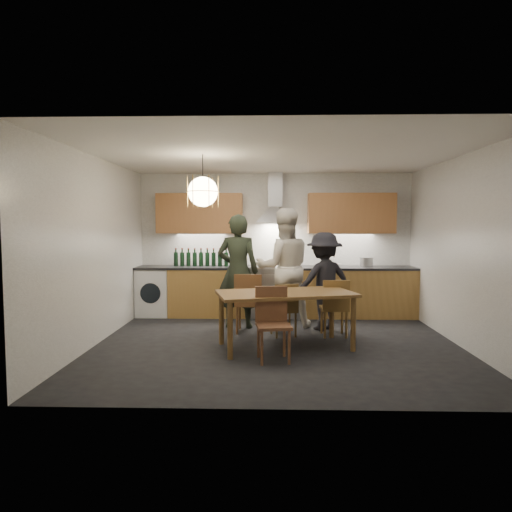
{
  "coord_description": "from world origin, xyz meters",
  "views": [
    {
      "loc": [
        -0.11,
        -6.25,
        1.67
      ],
      "look_at": [
        -0.3,
        0.4,
        1.2
      ],
      "focal_mm": 32.0,
      "sensor_mm": 36.0,
      "label": 1
    }
  ],
  "objects_px": {
    "chair_front": "(272,318)",
    "chair_back_left": "(249,299)",
    "mixing_bowl": "(333,265)",
    "wine_bottles": "(201,257)",
    "person_left": "(238,271)",
    "dining_table": "(286,299)",
    "stock_pot": "(366,262)",
    "person_mid": "(284,268)",
    "person_right": "(324,281)"
  },
  "relations": [
    {
      "from": "dining_table",
      "to": "wine_bottles",
      "type": "distance_m",
      "value": 2.66
    },
    {
      "from": "stock_pot",
      "to": "wine_bottles",
      "type": "relative_size",
      "value": 0.23
    },
    {
      "from": "dining_table",
      "to": "stock_pot",
      "type": "xyz_separation_m",
      "value": [
        1.53,
        2.14,
        0.31
      ]
    },
    {
      "from": "person_right",
      "to": "wine_bottles",
      "type": "xyz_separation_m",
      "value": [
        -2.11,
        1.11,
        0.29
      ]
    },
    {
      "from": "mixing_bowl",
      "to": "dining_table",
      "type": "bearing_deg",
      "value": -113.96
    },
    {
      "from": "person_right",
      "to": "stock_pot",
      "type": "height_order",
      "value": "person_right"
    },
    {
      "from": "mixing_bowl",
      "to": "wine_bottles",
      "type": "relative_size",
      "value": 0.27
    },
    {
      "from": "chair_back_left",
      "to": "person_right",
      "type": "distance_m",
      "value": 1.23
    },
    {
      "from": "chair_front",
      "to": "mixing_bowl",
      "type": "height_order",
      "value": "mixing_bowl"
    },
    {
      "from": "mixing_bowl",
      "to": "stock_pot",
      "type": "xyz_separation_m",
      "value": [
        0.62,
        0.09,
        0.05
      ]
    },
    {
      "from": "wine_bottles",
      "to": "person_mid",
      "type": "bearing_deg",
      "value": -31.08
    },
    {
      "from": "chair_back_left",
      "to": "person_left",
      "type": "relative_size",
      "value": 0.5
    },
    {
      "from": "person_left",
      "to": "stock_pot",
      "type": "height_order",
      "value": "person_left"
    },
    {
      "from": "chair_front",
      "to": "person_left",
      "type": "xyz_separation_m",
      "value": [
        -0.54,
        1.73,
        0.4
      ]
    },
    {
      "from": "mixing_bowl",
      "to": "wine_bottles",
      "type": "height_order",
      "value": "wine_bottles"
    },
    {
      "from": "chair_front",
      "to": "wine_bottles",
      "type": "relative_size",
      "value": 0.89
    },
    {
      "from": "wine_bottles",
      "to": "dining_table",
      "type": "bearing_deg",
      "value": -56.17
    },
    {
      "from": "person_left",
      "to": "wine_bottles",
      "type": "relative_size",
      "value": 1.82
    },
    {
      "from": "dining_table",
      "to": "person_right",
      "type": "relative_size",
      "value": 1.27
    },
    {
      "from": "person_left",
      "to": "person_mid",
      "type": "bearing_deg",
      "value": -167.03
    },
    {
      "from": "chair_front",
      "to": "mixing_bowl",
      "type": "xyz_separation_m",
      "value": [
        1.09,
        2.58,
        0.42
      ]
    },
    {
      "from": "dining_table",
      "to": "mixing_bowl",
      "type": "distance_m",
      "value": 2.26
    },
    {
      "from": "chair_front",
      "to": "person_right",
      "type": "bearing_deg",
      "value": 54.33
    },
    {
      "from": "chair_front",
      "to": "person_right",
      "type": "relative_size",
      "value": 0.58
    },
    {
      "from": "dining_table",
      "to": "chair_front",
      "type": "distance_m",
      "value": 0.58
    },
    {
      "from": "person_mid",
      "to": "wine_bottles",
      "type": "distance_m",
      "value": 1.73
    },
    {
      "from": "mixing_bowl",
      "to": "chair_front",
      "type": "bearing_deg",
      "value": -112.9
    },
    {
      "from": "person_left",
      "to": "chair_back_left",
      "type": "bearing_deg",
      "value": 120.72
    },
    {
      "from": "dining_table",
      "to": "wine_bottles",
      "type": "relative_size",
      "value": 1.96
    },
    {
      "from": "mixing_bowl",
      "to": "wine_bottles",
      "type": "distance_m",
      "value": 2.38
    },
    {
      "from": "chair_back_left",
      "to": "person_mid",
      "type": "xyz_separation_m",
      "value": [
        0.55,
        0.5,
        0.43
      ]
    },
    {
      "from": "dining_table",
      "to": "chair_back_left",
      "type": "distance_m",
      "value": 0.96
    },
    {
      "from": "dining_table",
      "to": "person_right",
      "type": "height_order",
      "value": "person_right"
    },
    {
      "from": "dining_table",
      "to": "chair_back_left",
      "type": "xyz_separation_m",
      "value": [
        -0.53,
        0.79,
        -0.14
      ]
    },
    {
      "from": "dining_table",
      "to": "chair_back_left",
      "type": "bearing_deg",
      "value": 109.59
    },
    {
      "from": "person_left",
      "to": "person_right",
      "type": "distance_m",
      "value": 1.38
    },
    {
      "from": "dining_table",
      "to": "person_left",
      "type": "bearing_deg",
      "value": 106.64
    },
    {
      "from": "dining_table",
      "to": "chair_back_left",
      "type": "relative_size",
      "value": 2.14
    },
    {
      "from": "dining_table",
      "to": "mixing_bowl",
      "type": "bearing_deg",
      "value": 51.63
    },
    {
      "from": "dining_table",
      "to": "person_mid",
      "type": "xyz_separation_m",
      "value": [
        0.02,
        1.29,
        0.29
      ]
    },
    {
      "from": "mixing_bowl",
      "to": "stock_pot",
      "type": "height_order",
      "value": "stock_pot"
    },
    {
      "from": "chair_back_left",
      "to": "person_right",
      "type": "bearing_deg",
      "value": -163.28
    },
    {
      "from": "person_mid",
      "to": "dining_table",
      "type": "bearing_deg",
      "value": 80.24
    },
    {
      "from": "chair_back_left",
      "to": "stock_pot",
      "type": "xyz_separation_m",
      "value": [
        2.06,
        1.35,
        0.46
      ]
    },
    {
      "from": "chair_back_left",
      "to": "chair_front",
      "type": "xyz_separation_m",
      "value": [
        0.35,
        -1.32,
        -0.01
      ]
    },
    {
      "from": "chair_front",
      "to": "person_left",
      "type": "relative_size",
      "value": 0.49
    },
    {
      "from": "person_left",
      "to": "stock_pot",
      "type": "distance_m",
      "value": 2.44
    },
    {
      "from": "chair_front",
      "to": "chair_back_left",
      "type": "bearing_deg",
      "value": 96.45
    },
    {
      "from": "person_left",
      "to": "mixing_bowl",
      "type": "distance_m",
      "value": 1.84
    },
    {
      "from": "chair_back_left",
      "to": "person_right",
      "type": "xyz_separation_m",
      "value": [
        1.17,
        0.28,
        0.24
      ]
    }
  ]
}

